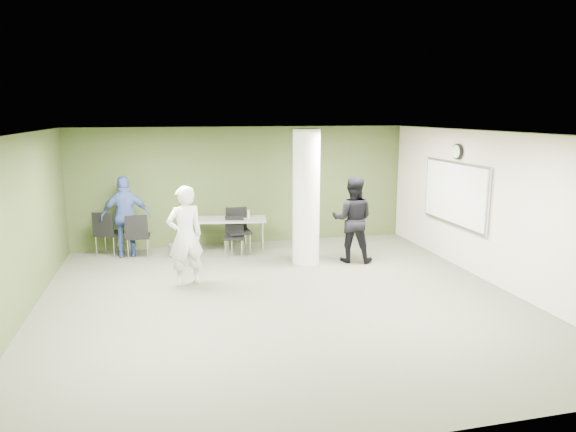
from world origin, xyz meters
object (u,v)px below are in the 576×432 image
object	(u,v)px
chair_back_left	(106,230)
man_blue	(126,217)
folding_table	(230,221)
woman_white	(185,236)
man_black	(353,219)

from	to	relation	value
chair_back_left	man_blue	distance (m)	0.55
chair_back_left	man_blue	size ratio (longest dim) A/B	0.56
folding_table	chair_back_left	distance (m)	2.72
folding_table	woman_white	world-z (taller)	woman_white
folding_table	man_blue	world-z (taller)	man_blue
chair_back_left	woman_white	size ratio (longest dim) A/B	0.54
folding_table	woman_white	xyz separation A→B (m)	(-1.09, -2.12, 0.21)
folding_table	man_blue	size ratio (longest dim) A/B	0.95
man_black	man_blue	size ratio (longest dim) A/B	1.02
folding_table	man_blue	distance (m)	2.27
folding_table	woman_white	bearing A→B (deg)	-107.96
chair_back_left	woman_white	xyz separation A→B (m)	(1.61, -2.39, 0.34)
man_black	man_blue	bearing A→B (deg)	4.51
folding_table	chair_back_left	world-z (taller)	folding_table
woman_white	man_black	world-z (taller)	woman_white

